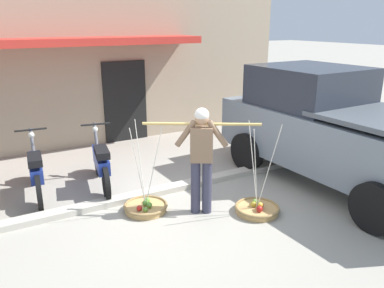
% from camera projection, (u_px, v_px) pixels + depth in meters
% --- Properties ---
extents(ground_plane, '(90.00, 90.00, 0.00)m').
position_uv_depth(ground_plane, '(185.00, 207.00, 6.32)').
color(ground_plane, '#9E998C').
extents(sidewalk_curb, '(20.00, 0.24, 0.10)m').
position_uv_depth(sidewalk_curb, '(166.00, 189.00, 6.89)').
color(sidewalk_curb, '#BAB4A5').
rests_on(sidewalk_curb, ground).
extents(fruit_vendor, '(1.53, 0.97, 1.70)m').
position_uv_depth(fruit_vendor, '(201.00, 154.00, 5.88)').
color(fruit_vendor, '#38384C').
rests_on(fruit_vendor, ground).
extents(fruit_basket_left_side, '(0.71, 0.71, 1.45)m').
position_uv_depth(fruit_basket_left_side, '(257.00, 208.00, 6.13)').
color(fruit_basket_left_side, tan).
rests_on(fruit_basket_left_side, ground).
extents(fruit_basket_right_side, '(0.71, 0.71, 1.45)m').
position_uv_depth(fruit_basket_right_side, '(146.00, 207.00, 6.18)').
color(fruit_basket_right_side, tan).
rests_on(fruit_basket_right_side, ground).
extents(motorcycle_second_in_row, '(0.54, 1.82, 1.09)m').
position_uv_depth(motorcycle_second_in_row, '(36.00, 171.00, 6.63)').
color(motorcycle_second_in_row, black).
rests_on(motorcycle_second_in_row, ground).
extents(motorcycle_third_in_row, '(0.55, 1.81, 1.09)m').
position_uv_depth(motorcycle_third_in_row, '(101.00, 163.00, 6.99)').
color(motorcycle_third_in_row, black).
rests_on(motorcycle_third_in_row, ground).
extents(parked_truck, '(2.26, 4.76, 2.10)m').
position_uv_depth(parked_truck, '(334.00, 129.00, 7.07)').
color(parked_truck, slate).
rests_on(parked_truck, ground).
extents(storefront_building, '(13.00, 6.00, 4.20)m').
position_uv_depth(storefront_building, '(22.00, 53.00, 10.47)').
color(storefront_building, tan).
rests_on(storefront_building, ground).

